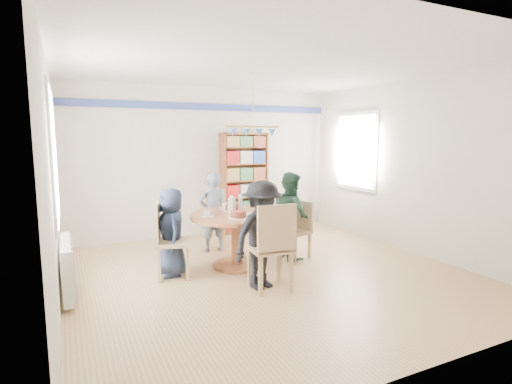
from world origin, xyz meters
TOP-DOWN VIEW (x-y plane):
  - ground at (0.00, 0.00)m, footprint 5.00×5.00m
  - room_shell at (-0.26, 0.87)m, footprint 5.00×5.00m
  - radiator at (-2.42, 0.30)m, footprint 0.12×1.00m
  - dining_table at (-0.26, 0.47)m, footprint 1.30×1.30m
  - chair_left at (-1.25, 0.45)m, footprint 0.53×0.53m
  - chair_right at (0.73, 0.46)m, footprint 0.46×0.46m
  - chair_far at (-0.23, 1.55)m, footprint 0.54×0.54m
  - chair_near at (-0.24, -0.56)m, footprint 0.51×0.51m
  - person_left at (-1.17, 0.52)m, footprint 0.38×0.57m
  - person_right at (0.63, 0.52)m, footprint 0.52×0.65m
  - person_far at (-0.30, 1.35)m, footprint 0.46×0.30m
  - person_near at (-0.31, -0.41)m, footprint 0.95×0.73m
  - bookshelf at (0.69, 2.34)m, footprint 0.90×0.27m
  - tableware at (-0.28, 0.50)m, footprint 1.03×1.03m

SIDE VIEW (x-z plane):
  - ground at x=0.00m, z-range 0.00..0.00m
  - radiator at x=-2.42m, z-range 0.05..0.65m
  - chair_right at x=0.73m, z-range 0.04..0.90m
  - chair_far at x=-0.23m, z-range 0.05..1.00m
  - chair_left at x=-1.25m, z-range 0.05..1.02m
  - dining_table at x=-0.26m, z-range 0.18..0.93m
  - person_left at x=-1.17m, z-range 0.00..1.16m
  - chair_near at x=-0.24m, z-range 0.05..1.11m
  - person_far at x=-0.30m, z-range 0.00..1.25m
  - person_right at x=0.63m, z-range 0.00..1.30m
  - person_near at x=-0.31m, z-range 0.00..1.30m
  - tableware at x=-0.28m, z-range 0.67..0.94m
  - bookshelf at x=0.69m, z-range -0.02..1.87m
  - room_shell at x=-0.26m, z-range -0.85..4.15m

